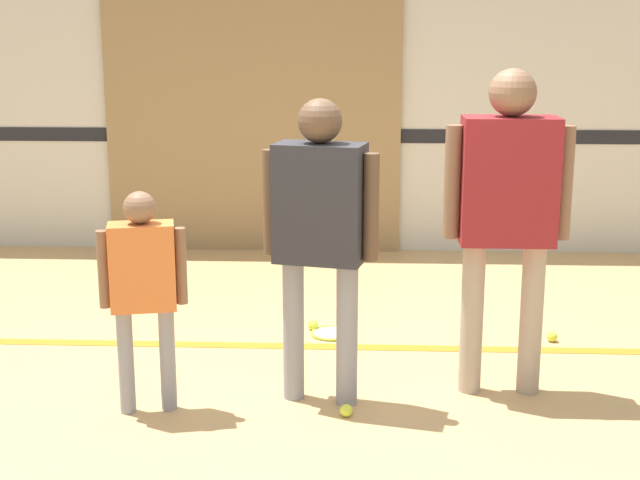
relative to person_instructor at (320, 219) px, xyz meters
The scene contains 11 objects.
ground_plane 1.00m from the person_instructor, 155.05° to the left, with size 16.00×16.00×0.00m, color tan.
wall_back 3.42m from the person_instructor, 91.68° to the left, with size 16.00×0.07×3.20m.
wall_panel 3.39m from the person_instructor, 102.62° to the left, with size 2.57×0.05×2.30m.
floor_stripe 1.29m from the person_instructor, 96.91° to the left, with size 14.40×0.10×0.01m.
person_instructor is the anchor object (origin of this frame).
person_student_left 0.94m from the person_instructor, 168.99° to the right, with size 0.43×0.24×1.16m.
person_student_right 0.99m from the person_instructor, ahead, with size 0.66×0.27×1.74m.
racket_spare_on_floor 1.43m from the person_instructor, 87.91° to the left, with size 0.38×0.48×0.03m.
tennis_ball_near_instructor 0.99m from the person_instructor, 54.37° to the right, with size 0.07×0.07×0.07m, color #CCE038.
tennis_ball_by_spare_racket 1.49m from the person_instructor, 95.11° to the left, with size 0.07×0.07×0.07m, color #CCE038.
tennis_ball_stray_left 1.98m from the person_instructor, 34.40° to the left, with size 0.07×0.07×0.07m, color #CCE038.
Camera 1 is at (0.30, -4.48, 1.94)m, focal length 50.00 mm.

